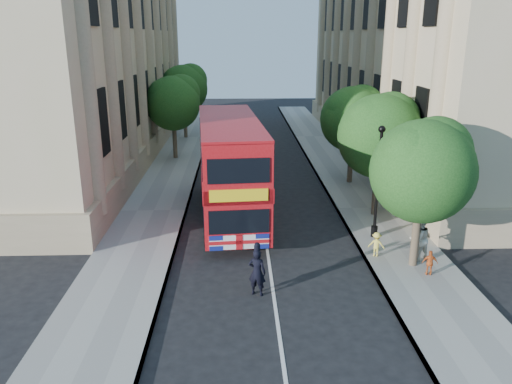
{
  "coord_description": "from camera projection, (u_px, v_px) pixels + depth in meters",
  "views": [
    {
      "loc": [
        -1.22,
        -15.16,
        8.99
      ],
      "look_at": [
        -0.45,
        6.1,
        2.3
      ],
      "focal_mm": 35.0,
      "sensor_mm": 36.0,
      "label": 1
    }
  ],
  "objects": [
    {
      "name": "double_decker_bus",
      "position": [
        230.0,
        165.0,
        25.07
      ],
      "size": [
        3.67,
        10.93,
        4.96
      ],
      "rotation": [
        0.0,
        0.0,
        0.08
      ],
      "color": "#A80B11",
      "rests_on": "ground"
    },
    {
      "name": "tree_right_near",
      "position": [
        424.0,
        166.0,
        19.01
      ],
      "size": [
        4.0,
        4.0,
        6.08
      ],
      "color": "#473828",
      "rests_on": "ground"
    },
    {
      "name": "tree_right_mid",
      "position": [
        381.0,
        132.0,
        24.67
      ],
      "size": [
        4.2,
        4.2,
        6.37
      ],
      "color": "#473828",
      "rests_on": "ground"
    },
    {
      "name": "tree_left_far",
      "position": [
        173.0,
        100.0,
        36.65
      ],
      "size": [
        4.0,
        4.0,
        6.3
      ],
      "color": "#473828",
      "rests_on": "ground"
    },
    {
      "name": "pavement_left",
      "position": [
        154.0,
        211.0,
        26.51
      ],
      "size": [
        3.5,
        80.0,
        0.12
      ],
      "primitive_type": "cube",
      "color": "gray",
      "rests_on": "ground"
    },
    {
      "name": "police_constable",
      "position": [
        257.0,
        272.0,
        17.85
      ],
      "size": [
        0.76,
        0.63,
        1.78
      ],
      "primitive_type": "imported",
      "rotation": [
        0.0,
        0.0,
        2.77
      ],
      "color": "black",
      "rests_on": "ground"
    },
    {
      "name": "lamp_post",
      "position": [
        378.0,
        187.0,
        22.33
      ],
      "size": [
        0.32,
        0.32,
        5.16
      ],
      "color": "black",
      "rests_on": "pavement_right"
    },
    {
      "name": "woman_pedestrian",
      "position": [
        419.0,
        239.0,
        20.37
      ],
      "size": [
        1.09,
        0.96,
        1.89
      ],
      "primitive_type": "imported",
      "rotation": [
        0.0,
        0.0,
        3.45
      ],
      "color": "beige",
      "rests_on": "pavement_right"
    },
    {
      "name": "pavement_right",
      "position": [
        368.0,
        209.0,
        26.9
      ],
      "size": [
        3.5,
        80.0,
        0.12
      ],
      "primitive_type": "cube",
      "color": "gray",
      "rests_on": "ground"
    },
    {
      "name": "building_right",
      "position": [
        435.0,
        35.0,
        37.84
      ],
      "size": [
        12.0,
        38.0,
        18.0
      ],
      "primitive_type": "cube",
      "color": "tan",
      "rests_on": "ground"
    },
    {
      "name": "child_b",
      "position": [
        376.0,
        244.0,
        20.86
      ],
      "size": [
        0.77,
        0.58,
        1.05
      ],
      "primitive_type": "imported",
      "rotation": [
        0.0,
        0.0,
        2.83
      ],
      "color": "#E2CF4D",
      "rests_on": "pavement_right"
    },
    {
      "name": "tree_left_back",
      "position": [
        184.0,
        86.0,
        44.2
      ],
      "size": [
        4.2,
        4.2,
        6.65
      ],
      "color": "#473828",
      "rests_on": "ground"
    },
    {
      "name": "box_van",
      "position": [
        221.0,
        181.0,
        27.89
      ],
      "size": [
        1.97,
        4.39,
        2.47
      ],
      "rotation": [
        0.0,
        0.0,
        0.05
      ],
      "color": "black",
      "rests_on": "ground"
    },
    {
      "name": "tree_right_far",
      "position": [
        354.0,
        116.0,
        30.43
      ],
      "size": [
        4.0,
        4.0,
        6.15
      ],
      "color": "#473828",
      "rests_on": "ground"
    },
    {
      "name": "building_left",
      "position": [
        67.0,
        35.0,
        36.89
      ],
      "size": [
        12.0,
        38.0,
        18.0
      ],
      "primitive_type": "cube",
      "color": "tan",
      "rests_on": "ground"
    },
    {
      "name": "ground",
      "position": [
        276.0,
        308.0,
        17.19
      ],
      "size": [
        120.0,
        120.0,
        0.0
      ],
      "primitive_type": "plane",
      "color": "black",
      "rests_on": "ground"
    },
    {
      "name": "child_a",
      "position": [
        430.0,
        263.0,
        19.2
      ],
      "size": [
        0.63,
        0.36,
        1.01
      ],
      "primitive_type": "imported",
      "rotation": [
        0.0,
        0.0,
        2.94
      ],
      "color": "#D05E24",
      "rests_on": "pavement_right"
    }
  ]
}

